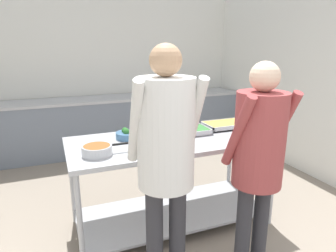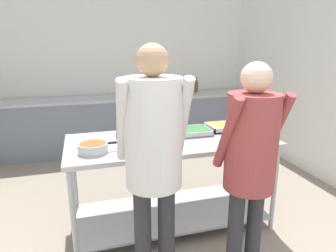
{
  "view_description": "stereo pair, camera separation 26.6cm",
  "coord_description": "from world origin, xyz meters",
  "px_view_note": "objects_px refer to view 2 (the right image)",
  "views": [
    {
      "loc": [
        -0.94,
        -0.93,
        1.76
      ],
      "look_at": [
        0.08,
        1.65,
        0.99
      ],
      "focal_mm": 32.0,
      "sensor_mm": 36.0,
      "label": 1
    },
    {
      "loc": [
        -0.69,
        -1.02,
        1.76
      ],
      "look_at": [
        0.08,
        1.65,
        0.99
      ],
      "focal_mm": 32.0,
      "sensor_mm": 36.0,
      "label": 2
    }
  ],
  "objects_px": {
    "serving_tray_roast": "(190,132)",
    "water_bottle": "(196,85)",
    "sauce_pan": "(93,147)",
    "guest_serving_left": "(154,147)",
    "serving_tray_vegetables": "(229,127)",
    "guest_serving_right": "(251,153)",
    "broccoli_bowl": "(128,133)",
    "plate_stack": "(161,140)"
  },
  "relations": [
    {
      "from": "serving_tray_roast",
      "to": "water_bottle",
      "type": "relative_size",
      "value": 1.47
    },
    {
      "from": "sauce_pan",
      "to": "guest_serving_left",
      "type": "xyz_separation_m",
      "value": [
        0.38,
        -0.54,
        0.15
      ]
    },
    {
      "from": "serving_tray_vegetables",
      "to": "water_bottle",
      "type": "bearing_deg",
      "value": 76.82
    },
    {
      "from": "serving_tray_vegetables",
      "to": "guest_serving_right",
      "type": "relative_size",
      "value": 0.28
    },
    {
      "from": "guest_serving_left",
      "to": "serving_tray_vegetables",
      "type": "bearing_deg",
      "value": 40.48
    },
    {
      "from": "broccoli_bowl",
      "to": "guest_serving_right",
      "type": "height_order",
      "value": "guest_serving_right"
    },
    {
      "from": "guest_serving_left",
      "to": "guest_serving_right",
      "type": "xyz_separation_m",
      "value": [
        0.67,
        -0.12,
        -0.07
      ]
    },
    {
      "from": "broccoli_bowl",
      "to": "serving_tray_roast",
      "type": "distance_m",
      "value": 0.61
    },
    {
      "from": "plate_stack",
      "to": "serving_tray_vegetables",
      "type": "height_order",
      "value": "plate_stack"
    },
    {
      "from": "sauce_pan",
      "to": "guest_serving_left",
      "type": "height_order",
      "value": "guest_serving_left"
    },
    {
      "from": "broccoli_bowl",
      "to": "water_bottle",
      "type": "relative_size",
      "value": 0.84
    },
    {
      "from": "serving_tray_roast",
      "to": "guest_serving_right",
      "type": "xyz_separation_m",
      "value": [
        0.11,
        -0.92,
        0.1
      ]
    },
    {
      "from": "sauce_pan",
      "to": "plate_stack",
      "type": "bearing_deg",
      "value": 7.32
    },
    {
      "from": "serving_tray_vegetables",
      "to": "water_bottle",
      "type": "height_order",
      "value": "water_bottle"
    },
    {
      "from": "serving_tray_roast",
      "to": "serving_tray_vegetables",
      "type": "height_order",
      "value": "same"
    },
    {
      "from": "guest_serving_left",
      "to": "serving_tray_roast",
      "type": "bearing_deg",
      "value": 54.85
    },
    {
      "from": "guest_serving_left",
      "to": "guest_serving_right",
      "type": "relative_size",
      "value": 1.07
    },
    {
      "from": "guest_serving_right",
      "to": "water_bottle",
      "type": "xyz_separation_m",
      "value": [
        0.89,
        3.34,
        0.01
      ]
    },
    {
      "from": "serving_tray_roast",
      "to": "serving_tray_vegetables",
      "type": "distance_m",
      "value": 0.46
    },
    {
      "from": "sauce_pan",
      "to": "serving_tray_vegetables",
      "type": "height_order",
      "value": "sauce_pan"
    },
    {
      "from": "serving_tray_roast",
      "to": "guest_serving_right",
      "type": "relative_size",
      "value": 0.24
    },
    {
      "from": "serving_tray_vegetables",
      "to": "guest_serving_left",
      "type": "height_order",
      "value": "guest_serving_left"
    },
    {
      "from": "sauce_pan",
      "to": "water_bottle",
      "type": "height_order",
      "value": "water_bottle"
    },
    {
      "from": "water_bottle",
      "to": "serving_tray_roast",
      "type": "bearing_deg",
      "value": -112.6
    },
    {
      "from": "serving_tray_roast",
      "to": "water_bottle",
      "type": "xyz_separation_m",
      "value": [
        1.01,
        2.42,
        0.11
      ]
    },
    {
      "from": "broccoli_bowl",
      "to": "serving_tray_vegetables",
      "type": "xyz_separation_m",
      "value": [
        1.07,
        -0.0,
        -0.01
      ]
    },
    {
      "from": "broccoli_bowl",
      "to": "serving_tray_vegetables",
      "type": "distance_m",
      "value": 1.07
    },
    {
      "from": "sauce_pan",
      "to": "serving_tray_roast",
      "type": "xyz_separation_m",
      "value": [
        0.95,
        0.26,
        -0.02
      ]
    },
    {
      "from": "sauce_pan",
      "to": "serving_tray_roast",
      "type": "bearing_deg",
      "value": 15.49
    },
    {
      "from": "sauce_pan",
      "to": "water_bottle",
      "type": "xyz_separation_m",
      "value": [
        1.95,
        2.68,
        0.09
      ]
    },
    {
      "from": "water_bottle",
      "to": "guest_serving_right",
      "type": "bearing_deg",
      "value": -105.01
    },
    {
      "from": "serving_tray_roast",
      "to": "serving_tray_vegetables",
      "type": "relative_size",
      "value": 0.85
    },
    {
      "from": "sauce_pan",
      "to": "broccoli_bowl",
      "type": "bearing_deg",
      "value": 45.08
    },
    {
      "from": "plate_stack",
      "to": "serving_tray_vegetables",
      "type": "relative_size",
      "value": 0.52
    },
    {
      "from": "broccoli_bowl",
      "to": "serving_tray_roast",
      "type": "xyz_separation_m",
      "value": [
        0.61,
        -0.08,
        -0.01
      ]
    },
    {
      "from": "guest_serving_left",
      "to": "guest_serving_right",
      "type": "distance_m",
      "value": 0.69
    },
    {
      "from": "serving_tray_roast",
      "to": "serving_tray_vegetables",
      "type": "bearing_deg",
      "value": 8.87
    },
    {
      "from": "sauce_pan",
      "to": "guest_serving_right",
      "type": "relative_size",
      "value": 0.23
    },
    {
      "from": "serving_tray_vegetables",
      "to": "water_bottle",
      "type": "xyz_separation_m",
      "value": [
        0.55,
        2.35,
        0.11
      ]
    },
    {
      "from": "broccoli_bowl",
      "to": "guest_serving_right",
      "type": "xyz_separation_m",
      "value": [
        0.72,
        -0.99,
        0.08
      ]
    },
    {
      "from": "serving_tray_vegetables",
      "to": "plate_stack",
      "type": "bearing_deg",
      "value": -162.3
    },
    {
      "from": "plate_stack",
      "to": "guest_serving_left",
      "type": "xyz_separation_m",
      "value": [
        -0.22,
        -0.61,
        0.17
      ]
    }
  ]
}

